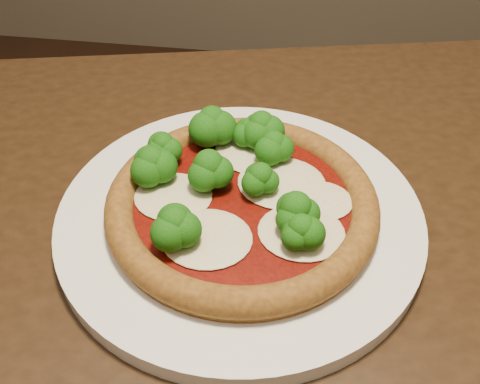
# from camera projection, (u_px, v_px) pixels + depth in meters

# --- Properties ---
(dining_table) EXTENTS (1.29, 1.08, 0.75)m
(dining_table) POSITION_uv_depth(u_px,v_px,m) (279.00, 342.00, 0.54)
(dining_table) COLOR black
(dining_table) RESTS_ON floor
(plate) EXTENTS (0.35, 0.35, 0.02)m
(plate) POSITION_uv_depth(u_px,v_px,m) (240.00, 216.00, 0.51)
(plate) COLOR white
(plate) RESTS_ON dining_table
(pizza) EXTENTS (0.25, 0.25, 0.06)m
(pizza) POSITION_uv_depth(u_px,v_px,m) (239.00, 194.00, 0.50)
(pizza) COLOR brown
(pizza) RESTS_ON plate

